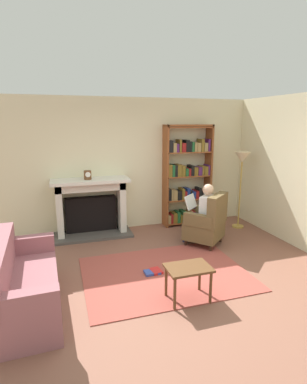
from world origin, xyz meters
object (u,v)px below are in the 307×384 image
(bookshelf, at_px, (187,178))
(armchair_reading, at_px, (208,223))
(floor_lamp, at_px, (242,164))
(sofa_floral, at_px, (22,285))
(mantel_clock, at_px, (88,175))
(seated_reader, at_px, (202,211))
(fireplace, at_px, (91,205))
(side_table, at_px, (188,272))

(bookshelf, distance_m, armchair_reading, 1.36)
(bookshelf, distance_m, floor_lamp, 1.17)
(armchair_reading, bearing_deg, bookshelf, -136.29)
(floor_lamp, bearing_deg, sofa_floral, -156.35)
(mantel_clock, height_order, sofa_floral, mantel_clock)
(bookshelf, relative_size, armchair_reading, 2.23)
(mantel_clock, bearing_deg, seated_reader, -27.10)
(fireplace, relative_size, armchair_reading, 1.57)
(mantel_clock, relative_size, sofa_floral, 0.10)
(armchair_reading, distance_m, sofa_floral, 3.24)
(mantel_clock, bearing_deg, floor_lamp, -7.42)
(armchair_reading, bearing_deg, floor_lamp, 170.50)
(armchair_reading, distance_m, floor_lamp, 1.59)
(sofa_floral, relative_size, side_table, 3.09)
(side_table, bearing_deg, fireplace, 108.25)
(seated_reader, height_order, side_table, seated_reader)
(side_table, distance_m, floor_lamp, 3.25)
(fireplace, height_order, sofa_floral, fireplace)
(fireplace, relative_size, bookshelf, 0.70)
(mantel_clock, height_order, side_table, mantel_clock)
(fireplace, xyz_separation_m, armchair_reading, (1.96, -1.18, -0.18))
(fireplace, relative_size, side_table, 2.72)
(bookshelf, bearing_deg, side_table, -112.98)
(fireplace, bearing_deg, armchair_reading, -30.98)
(armchair_reading, bearing_deg, mantel_clock, -69.45)
(seated_reader, distance_m, side_table, 1.93)
(fireplace, bearing_deg, floor_lamp, -9.40)
(fireplace, distance_m, mantel_clock, 0.64)
(armchair_reading, xyz_separation_m, seated_reader, (-0.08, 0.09, 0.20))
(seated_reader, bearing_deg, side_table, 17.66)
(bookshelf, distance_m, side_table, 3.07)
(mantel_clock, relative_size, floor_lamp, 0.10)
(armchair_reading, bearing_deg, sofa_floral, -20.79)
(bookshelf, height_order, floor_lamp, bookshelf)
(armchair_reading, height_order, seated_reader, seated_reader)
(seated_reader, height_order, floor_lamp, floor_lamp)
(mantel_clock, relative_size, side_table, 0.30)
(fireplace, bearing_deg, mantel_clock, -114.28)
(mantel_clock, xyz_separation_m, armchair_reading, (2.01, -1.08, -0.81))
(sofa_floral, bearing_deg, mantel_clock, -27.30)
(mantel_clock, bearing_deg, bookshelf, 3.66)
(armchair_reading, relative_size, sofa_floral, 0.56)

